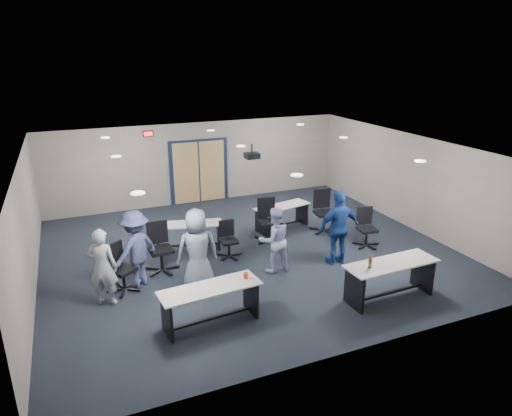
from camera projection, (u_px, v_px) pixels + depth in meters
name	position (u px, v px, depth m)	size (l,w,h in m)	color
floor	(249.00, 252.00, 11.77)	(10.00, 10.00, 0.00)	black
back_wall	(198.00, 163.00, 15.25)	(10.00, 0.04, 2.70)	gray
front_wall	(352.00, 283.00, 7.41)	(10.00, 0.04, 2.70)	gray
left_wall	(26.00, 232.00, 9.50)	(0.04, 9.00, 2.70)	gray
right_wall	(409.00, 181.00, 13.16)	(0.04, 9.00, 2.70)	gray
ceiling	(248.00, 149.00, 10.88)	(10.00, 9.00, 0.04)	white
double_door	(199.00, 172.00, 15.31)	(2.00, 0.07, 2.20)	#101A32
exit_sign	(148.00, 134.00, 14.25)	(0.32, 0.07, 0.18)	black
ceiling_projector	(252.00, 156.00, 11.52)	(0.35, 0.32, 0.37)	black
ceiling_can_lights	(244.00, 148.00, 11.11)	(6.24, 5.74, 0.02)	white
table_front_left	(211.00, 299.00, 8.53)	(1.96, 0.80, 0.90)	beige
table_front_right	(390.00, 274.00, 9.41)	(2.03, 0.73, 1.12)	beige
table_back_left	(189.00, 232.00, 11.82)	(1.81, 0.95, 0.70)	beige
table_back_right	(282.00, 213.00, 13.19)	(1.77, 0.91, 0.69)	beige
chair_back_a	(161.00, 248.00, 10.56)	(0.74, 0.74, 1.18)	black
chair_back_b	(229.00, 240.00, 11.33)	(0.58, 0.58, 0.93)	black
chair_back_c	(269.00, 221.00, 12.27)	(0.73, 0.73, 1.17)	black
chair_back_d	(325.00, 211.00, 12.91)	(0.76, 0.76, 1.20)	black
chair_loose_left	(122.00, 268.00, 9.72)	(0.67, 0.67, 1.07)	black
chair_loose_right	(367.00, 228.00, 11.95)	(0.65, 0.65, 1.03)	black
person_gray	(103.00, 267.00, 9.13)	(0.60, 0.39, 1.64)	#9FA7AD
person_plaid	(197.00, 250.00, 9.67)	(0.89, 0.58, 1.83)	slate
person_lightblue	(274.00, 240.00, 10.52)	(0.77, 0.60, 1.58)	#A8B4DF
person_navy	(339.00, 228.00, 10.88)	(1.07, 0.45, 1.83)	navy
person_back	(135.00, 249.00, 9.83)	(1.12, 0.64, 1.74)	#3D456F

